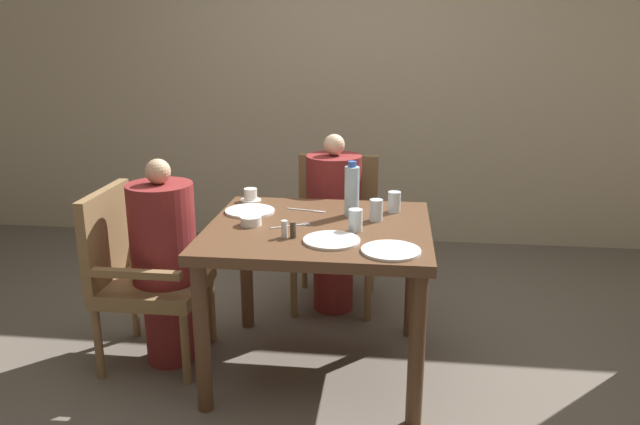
# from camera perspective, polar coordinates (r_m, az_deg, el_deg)

# --- Properties ---
(ground_plane) EXTENTS (16.00, 16.00, 0.00)m
(ground_plane) POSITION_cam_1_polar(r_m,az_deg,el_deg) (3.23, -0.10, -13.99)
(ground_plane) COLOR #60564C
(wall_back) EXTENTS (8.00, 0.06, 2.80)m
(wall_back) POSITION_cam_1_polar(r_m,az_deg,el_deg) (4.85, 2.93, 13.62)
(wall_back) COLOR tan
(wall_back) RESTS_ON ground_plane
(dining_table) EXTENTS (1.04, 0.94, 0.75)m
(dining_table) POSITION_cam_1_polar(r_m,az_deg,el_deg) (2.96, -0.11, -3.18)
(dining_table) COLOR brown
(dining_table) RESTS_ON ground_plane
(chair_left_side) EXTENTS (0.50, 0.50, 0.89)m
(chair_left_side) POSITION_cam_1_polar(r_m,az_deg,el_deg) (3.24, -16.26, -5.05)
(chair_left_side) COLOR brown
(chair_left_side) RESTS_ON ground_plane
(diner_in_left_chair) EXTENTS (0.32, 0.32, 1.05)m
(diner_in_left_chair) POSITION_cam_1_polar(r_m,az_deg,el_deg) (3.17, -14.02, -4.31)
(diner_in_left_chair) COLOR maroon
(diner_in_left_chair) RESTS_ON ground_plane
(chair_far_side) EXTENTS (0.50, 0.50, 0.89)m
(chair_far_side) POSITION_cam_1_polar(r_m,az_deg,el_deg) (3.82, 1.45, -1.13)
(chair_far_side) COLOR brown
(chair_far_side) RESTS_ON ground_plane
(diner_in_far_chair) EXTENTS (0.32, 0.32, 1.07)m
(diner_in_far_chair) POSITION_cam_1_polar(r_m,az_deg,el_deg) (3.67, 1.25, -0.85)
(diner_in_far_chair) COLOR maroon
(diner_in_far_chair) RESTS_ON ground_plane
(plate_main_left) EXTENTS (0.25, 0.25, 0.01)m
(plate_main_left) POSITION_cam_1_polar(r_m,az_deg,el_deg) (2.70, 1.07, -2.56)
(plate_main_left) COLOR white
(plate_main_left) RESTS_ON dining_table
(plate_main_right) EXTENTS (0.25, 0.25, 0.01)m
(plate_main_right) POSITION_cam_1_polar(r_m,az_deg,el_deg) (3.16, -6.43, 0.14)
(plate_main_right) COLOR white
(plate_main_right) RESTS_ON dining_table
(plate_dessert_center) EXTENTS (0.25, 0.25, 0.01)m
(plate_dessert_center) POSITION_cam_1_polar(r_m,az_deg,el_deg) (2.60, 6.50, -3.48)
(plate_dessert_center) COLOR white
(plate_dessert_center) RESTS_ON dining_table
(teacup_with_saucer) EXTENTS (0.11, 0.11, 0.07)m
(teacup_with_saucer) POSITION_cam_1_polar(r_m,az_deg,el_deg) (3.36, -6.37, 1.55)
(teacup_with_saucer) COLOR white
(teacup_with_saucer) RESTS_ON dining_table
(bowl_small) EXTENTS (0.10, 0.10, 0.04)m
(bowl_small) POSITION_cam_1_polar(r_m,az_deg,el_deg) (2.94, -6.35, -0.76)
(bowl_small) COLOR white
(bowl_small) RESTS_ON dining_table
(water_bottle) EXTENTS (0.07, 0.07, 0.27)m
(water_bottle) POSITION_cam_1_polar(r_m,az_deg,el_deg) (3.05, 2.93, 2.02)
(water_bottle) COLOR silver
(water_bottle) RESTS_ON dining_table
(glass_tall_near) EXTENTS (0.06, 0.06, 0.10)m
(glass_tall_near) POSITION_cam_1_polar(r_m,az_deg,el_deg) (3.15, 6.80, 0.97)
(glass_tall_near) COLOR silver
(glass_tall_near) RESTS_ON dining_table
(glass_tall_mid) EXTENTS (0.06, 0.06, 0.10)m
(glass_tall_mid) POSITION_cam_1_polar(r_m,az_deg,el_deg) (3.00, 5.15, 0.22)
(glass_tall_mid) COLOR silver
(glass_tall_mid) RESTS_ON dining_table
(glass_tall_far) EXTENTS (0.06, 0.06, 0.10)m
(glass_tall_far) POSITION_cam_1_polar(r_m,az_deg,el_deg) (2.83, 3.27, -0.73)
(glass_tall_far) COLOR silver
(glass_tall_far) RESTS_ON dining_table
(salt_shaker) EXTENTS (0.03, 0.03, 0.08)m
(salt_shaker) POSITION_cam_1_polar(r_m,az_deg,el_deg) (2.75, -3.28, -1.51)
(salt_shaker) COLOR white
(salt_shaker) RESTS_ON dining_table
(pepper_shaker) EXTENTS (0.03, 0.03, 0.07)m
(pepper_shaker) POSITION_cam_1_polar(r_m,az_deg,el_deg) (2.75, -2.48, -1.58)
(pepper_shaker) COLOR #4C3D2D
(pepper_shaker) RESTS_ON dining_table
(fork_beside_plate) EXTENTS (0.18, 0.11, 0.00)m
(fork_beside_plate) POSITION_cam_1_polar(r_m,az_deg,el_deg) (2.92, -2.34, -1.20)
(fork_beside_plate) COLOR silver
(fork_beside_plate) RESTS_ON dining_table
(knife_beside_plate) EXTENTS (0.20, 0.06, 0.00)m
(knife_beside_plate) POSITION_cam_1_polar(r_m,az_deg,el_deg) (3.16, -1.10, 0.19)
(knife_beside_plate) COLOR silver
(knife_beside_plate) RESTS_ON dining_table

